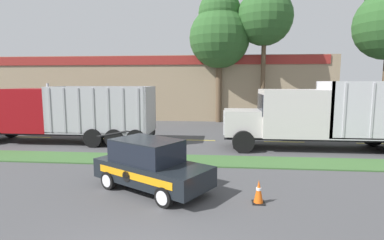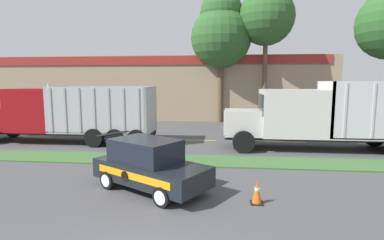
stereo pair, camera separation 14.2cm
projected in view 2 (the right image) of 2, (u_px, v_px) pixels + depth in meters
name	position (u px, v px, depth m)	size (l,w,h in m)	color
grass_verge	(187.00, 160.00, 13.83)	(120.00, 1.96, 0.06)	#3D6633
centre_line_2	(35.00, 137.00, 19.87)	(2.40, 0.14, 0.01)	yellow
centre_line_3	(114.00, 138.00, 19.31)	(2.40, 0.14, 0.01)	yellow
centre_line_4	(197.00, 140.00, 18.75)	(2.40, 0.14, 0.01)	yellow
centre_line_5	(285.00, 142.00, 18.18)	(2.40, 0.14, 0.01)	yellow
centre_line_6	(379.00, 144.00, 17.62)	(2.40, 0.14, 0.01)	yellow
dump_truck_mid	(316.00, 118.00, 15.96)	(11.75, 2.74, 3.67)	black
dump_truck_trail	(50.00, 115.00, 18.09)	(10.92, 2.71, 3.56)	black
rally_car	(149.00, 165.00, 10.09)	(4.36, 3.57, 1.75)	black
traffic_cone	(257.00, 192.00, 8.96)	(0.38, 0.38, 0.73)	black
store_building_backdrop	(160.00, 87.00, 33.76)	(34.61, 12.10, 6.04)	#9E896B
tree_behind_right	(221.00, 32.00, 26.28)	(5.33, 5.33, 11.50)	brown
tree_behind_far_right	(266.00, 12.00, 25.19)	(4.75, 4.75, 12.62)	brown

